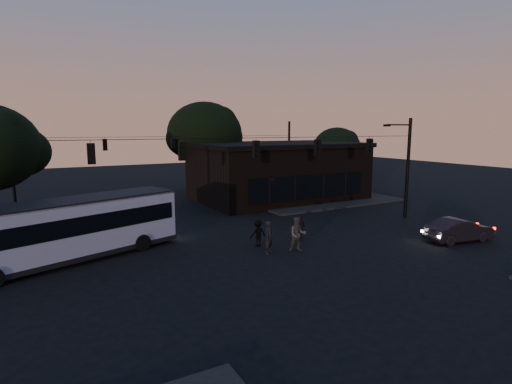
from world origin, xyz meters
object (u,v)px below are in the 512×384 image
car (459,230)px  pedestrian_b (298,234)px  pedestrian_c (300,228)px  bus (70,227)px  pedestrian_a (269,237)px  pedestrian_d (258,233)px  building (277,171)px

car → pedestrian_b: (-9.65, 3.08, 0.27)m
pedestrian_c → bus: bearing=-33.0°
pedestrian_a → pedestrian_d: (0.08, 1.40, -0.10)m
pedestrian_d → bus: bearing=-17.1°
car → pedestrian_d: size_ratio=2.69×
building → bus: size_ratio=1.34×
bus → pedestrian_b: 11.93m
bus → pedestrian_d: 9.96m
bus → building: bearing=10.2°
pedestrian_b → pedestrian_d: 2.38m
pedestrian_a → pedestrian_d: bearing=54.6°
building → pedestrian_b: (-7.99, -14.90, -1.74)m
pedestrian_b → pedestrian_a: bearing=-172.7°
building → car: size_ratio=3.63×
bus → pedestrian_a: size_ratio=6.44×
pedestrian_b → pedestrian_d: bearing=152.2°
pedestrian_a → pedestrian_c: (2.99, 1.32, -0.11)m
car → pedestrian_c: size_ratio=2.72×
pedestrian_b → car: bearing=6.2°
car → pedestrian_c: bearing=68.4°
car → building: bearing=14.2°
car → pedestrian_b: 10.13m
pedestrian_b → pedestrian_d: size_ratio=1.23×
building → pedestrian_c: building is taller
building → pedestrian_a: bearing=-123.5°
pedestrian_d → pedestrian_c: bearing=176.0°
pedestrian_a → building: bearing=24.6°
pedestrian_c → building: bearing=-137.8°
bus → pedestrian_a: 10.32m
bus → pedestrian_c: size_ratio=7.36×
bus → pedestrian_c: (12.48, -2.61, -1.00)m
pedestrian_a → bus: bearing=125.6°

